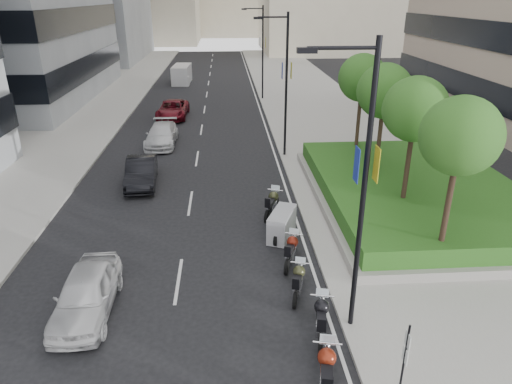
{
  "coord_description": "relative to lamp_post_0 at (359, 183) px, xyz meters",
  "views": [
    {
      "loc": [
        0.44,
        -10.62,
        9.91
      ],
      "look_at": [
        1.68,
        7.58,
        2.0
      ],
      "focal_mm": 32.0,
      "sensor_mm": 36.0,
      "label": 1
    }
  ],
  "objects": [
    {
      "name": "motorcycle_4",
      "position": [
        -1.24,
        3.94,
        -4.49
      ],
      "size": [
        0.94,
        2.09,
        1.08
      ],
      "rotation": [
        0.0,
        0.0,
        1.23
      ],
      "color": "black",
      "rests_on": "ground"
    },
    {
      "name": "lamp_post_2",
      "position": [
        0.0,
        35.0,
        0.0
      ],
      "size": [
        2.34,
        0.45,
        9.0
      ],
      "color": "black",
      "rests_on": "ground"
    },
    {
      "name": "car_b",
      "position": [
        -8.52,
        12.75,
        -4.32
      ],
      "size": [
        1.96,
        4.64,
        1.49
      ],
      "primitive_type": "imported",
      "rotation": [
        0.0,
        0.0,
        0.09
      ],
      "color": "black",
      "rests_on": "ground"
    },
    {
      "name": "car_a",
      "position": [
        -8.51,
        1.36,
        -4.32
      ],
      "size": [
        1.81,
        4.4,
        1.49
      ],
      "primitive_type": "imported",
      "rotation": [
        0.0,
        0.0,
        0.01
      ],
      "color": "silver",
      "rests_on": "ground"
    },
    {
      "name": "parking_sign",
      "position": [
        0.66,
        -3.0,
        -3.61
      ],
      "size": [
        0.06,
        0.32,
        2.5
      ],
      "color": "black",
      "rests_on": "ground"
    },
    {
      "name": "lane_edge",
      "position": [
        -0.44,
        29.0,
        -5.06
      ],
      "size": [
        0.12,
        100.0,
        0.01
      ],
      "primitive_type": "cube",
      "color": "silver",
      "rests_on": "ground"
    },
    {
      "name": "ground",
      "position": [
        -4.14,
        -1.0,
        -5.07
      ],
      "size": [
        160.0,
        160.0,
        0.0
      ],
      "primitive_type": "plane",
      "color": "black",
      "rests_on": "ground"
    },
    {
      "name": "motorcycle_2",
      "position": [
        -0.88,
        -0.29,
        -4.46
      ],
      "size": [
        0.79,
        2.24,
        1.13
      ],
      "rotation": [
        0.0,
        0.0,
        1.36
      ],
      "color": "black",
      "rests_on": "ground"
    },
    {
      "name": "sidewalk_left",
      "position": [
        -16.14,
        29.0,
        -4.99
      ],
      "size": [
        8.0,
        100.0,
        0.15
      ],
      "primitive_type": "cube",
      "color": "#9E9B93",
      "rests_on": "ground"
    },
    {
      "name": "lamp_post_0",
      "position": [
        0.0,
        0.0,
        0.0
      ],
      "size": [
        2.34,
        0.45,
        9.0
      ],
      "color": "black",
      "rests_on": "ground"
    },
    {
      "name": "tree_0",
      "position": [
        4.36,
        3.0,
        0.36
      ],
      "size": [
        2.8,
        2.8,
        6.3
      ],
      "color": "#332319",
      "rests_on": "planter"
    },
    {
      "name": "car_c",
      "position": [
        -8.28,
        20.21,
        -4.34
      ],
      "size": [
        2.09,
        5.03,
        1.45
      ],
      "primitive_type": "imported",
      "rotation": [
        0.0,
        0.0,
        -0.01
      ],
      "color": "silver",
      "rests_on": "ground"
    },
    {
      "name": "car_d",
      "position": [
        -8.27,
        28.08,
        -4.33
      ],
      "size": [
        2.64,
        5.38,
        1.47
      ],
      "primitive_type": "imported",
      "rotation": [
        0.0,
        0.0,
        -0.04
      ],
      "color": "maroon",
      "rests_on": "ground"
    },
    {
      "name": "motorcycle_6",
      "position": [
        -1.56,
        8.3,
        -4.45
      ],
      "size": [
        1.05,
        2.19,
        1.15
      ],
      "rotation": [
        0.0,
        0.0,
        1.2
      ],
      "color": "black",
      "rests_on": "ground"
    },
    {
      "name": "motorcycle_5",
      "position": [
        -1.35,
        6.11,
        -4.45
      ],
      "size": [
        1.52,
        2.18,
        1.23
      ],
      "rotation": [
        0.0,
        0.0,
        1.18
      ],
      "color": "black",
      "rests_on": "ground"
    },
    {
      "name": "lamp_post_1",
      "position": [
        0.0,
        17.0,
        0.0
      ],
      "size": [
        2.34,
        0.45,
        9.0
      ],
      "color": "black",
      "rests_on": "ground"
    },
    {
      "name": "planter",
      "position": [
        5.86,
        9.0,
        -4.72
      ],
      "size": [
        10.0,
        14.0,
        0.4
      ],
      "primitive_type": "cube",
      "color": "gray",
      "rests_on": "sidewalk_right"
    },
    {
      "name": "motorcycle_3",
      "position": [
        -1.28,
        1.87,
        -4.51
      ],
      "size": [
        0.82,
        2.02,
        1.03
      ],
      "rotation": [
        0.0,
        0.0,
        1.29
      ],
      "color": "black",
      "rests_on": "ground"
    },
    {
      "name": "tree_2",
      "position": [
        4.36,
        11.0,
        0.36
      ],
      "size": [
        2.8,
        2.8,
        6.3
      ],
      "color": "#332319",
      "rests_on": "planter"
    },
    {
      "name": "hedge",
      "position": [
        5.86,
        9.0,
        -4.12
      ],
      "size": [
        9.4,
        13.4,
        0.8
      ],
      "primitive_type": "cube",
      "color": "#274B15",
      "rests_on": "planter"
    },
    {
      "name": "delivery_van",
      "position": [
        -8.84,
        45.0,
        -4.09
      ],
      "size": [
        2.15,
        5.09,
        2.1
      ],
      "rotation": [
        0.0,
        0.0,
        -0.05
      ],
      "color": "silver",
      "rests_on": "ground"
    },
    {
      "name": "tree_1",
      "position": [
        4.36,
        7.0,
        0.36
      ],
      "size": [
        2.8,
        2.8,
        6.3
      ],
      "color": "#332319",
      "rests_on": "planter"
    },
    {
      "name": "lane_centre",
      "position": [
        -5.64,
        29.0,
        -5.06
      ],
      "size": [
        0.12,
        100.0,
        0.01
      ],
      "primitive_type": "cube",
      "color": "silver",
      "rests_on": "ground"
    },
    {
      "name": "tree_3",
      "position": [
        4.36,
        15.0,
        0.36
      ],
      "size": [
        2.8,
        2.8,
        6.3
      ],
      "color": "#332319",
      "rests_on": "planter"
    },
    {
      "name": "sidewalk_right",
      "position": [
        4.86,
        29.0,
        -4.99
      ],
      "size": [
        10.0,
        100.0,
        0.15
      ],
      "primitive_type": "cube",
      "color": "#9E9B93",
      "rests_on": "ground"
    },
    {
      "name": "motorcycle_1",
      "position": [
        -1.2,
        -2.53,
        -4.43
      ],
      "size": [
        0.83,
        2.36,
        1.19
      ],
      "rotation": [
        0.0,
        0.0,
        1.36
      ],
      "color": "black",
      "rests_on": "ground"
    }
  ]
}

